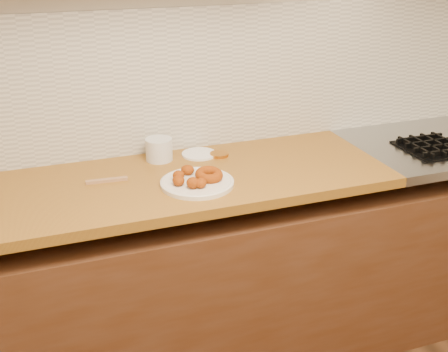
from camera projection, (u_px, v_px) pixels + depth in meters
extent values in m
cube|color=#B8AD91|center=(231.00, 41.00, 2.37)|extent=(4.00, 0.02, 2.70)
cube|color=#553220|center=(254.00, 272.00, 2.49)|extent=(3.60, 0.60, 0.77)
cube|color=olive|center=(95.00, 193.00, 2.09)|extent=(2.30, 0.62, 0.04)
cube|color=beige|center=(231.00, 77.00, 2.42)|extent=(3.60, 0.02, 0.60)
cube|color=black|center=(432.00, 148.00, 2.46)|extent=(0.26, 0.26, 0.01)
cube|color=black|center=(415.00, 147.00, 2.42)|extent=(0.01, 0.24, 0.02)
cube|color=black|center=(447.00, 152.00, 2.37)|extent=(0.24, 0.01, 0.02)
cube|color=black|center=(427.00, 146.00, 2.44)|extent=(0.01, 0.24, 0.02)
cube|color=black|center=(437.00, 147.00, 2.43)|extent=(0.24, 0.01, 0.02)
cube|color=black|center=(438.00, 144.00, 2.46)|extent=(0.01, 0.24, 0.02)
cube|color=black|center=(428.00, 143.00, 2.48)|extent=(0.24, 0.01, 0.02)
cube|color=black|center=(419.00, 138.00, 2.53)|extent=(0.24, 0.01, 0.02)
cylinder|color=white|center=(197.00, 183.00, 2.10)|extent=(0.28, 0.28, 0.02)
torus|color=#9A420C|center=(209.00, 175.00, 2.11)|extent=(0.15, 0.15, 0.05)
ellipsoid|color=#9A420C|center=(179.00, 176.00, 2.10)|extent=(0.06, 0.06, 0.04)
ellipsoid|color=#9A420C|center=(178.00, 180.00, 2.06)|extent=(0.05, 0.06, 0.04)
ellipsoid|color=#9A420C|center=(193.00, 183.00, 2.04)|extent=(0.06, 0.06, 0.04)
ellipsoid|color=#9A420C|center=(201.00, 183.00, 2.04)|extent=(0.06, 0.06, 0.04)
ellipsoid|color=#9A420C|center=(188.00, 170.00, 2.15)|extent=(0.07, 0.07, 0.04)
cylinder|color=silver|center=(159.00, 149.00, 2.32)|extent=(0.13, 0.13, 0.09)
cylinder|color=white|center=(199.00, 154.00, 2.39)|extent=(0.15, 0.15, 0.01)
cylinder|color=#BD7725|center=(219.00, 154.00, 2.38)|extent=(0.09, 0.09, 0.01)
cube|color=#A3734C|center=(107.00, 180.00, 2.13)|extent=(0.16, 0.03, 0.01)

